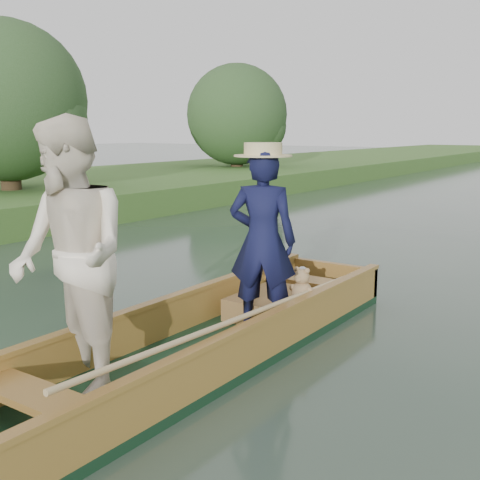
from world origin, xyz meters
The scene contains 2 objects.
ground centered at (0.00, 0.00, 0.00)m, with size 120.00×120.00×0.00m, color #283D30.
punt centered at (-0.10, -0.31, 0.72)m, with size 1.38×5.00×2.03m.
Camera 1 is at (3.01, -3.73, 1.92)m, focal length 45.00 mm.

